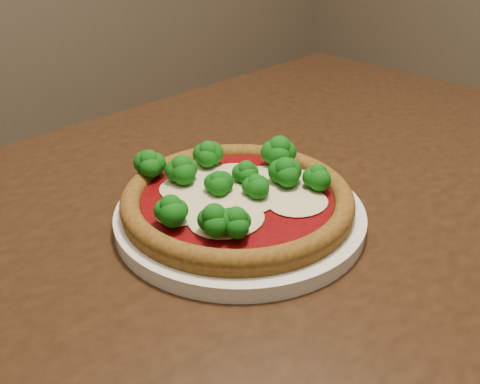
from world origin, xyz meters
TOP-DOWN VIEW (x-y plane):
  - dining_table at (0.03, 0.02)m, footprint 1.36×1.04m
  - plate at (-0.03, 0.04)m, footprint 0.29×0.29m
  - pizza at (-0.03, 0.05)m, footprint 0.27×0.27m

SIDE VIEW (x-z plane):
  - dining_table at x=0.03m, z-range 0.28..1.03m
  - plate at x=-0.03m, z-range 0.75..0.77m
  - pizza at x=-0.03m, z-range 0.75..0.81m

